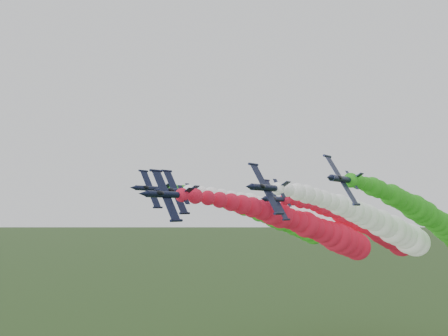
{
  "coord_description": "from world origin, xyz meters",
  "views": [
    {
      "loc": [
        51.68,
        -66.41,
        42.27
      ],
      "look_at": [
        -0.93,
        1.18,
        50.28
      ],
      "focal_mm": 35.0,
      "sensor_mm": 36.0,
      "label": 1
    }
  ],
  "objects": [
    {
      "name": "jet_trail",
      "position": [
        6.14,
        68.91,
        35.63
      ],
      "size": [
        13.13,
        81.37,
        22.25
      ],
      "rotation": [
        0.0,
        1.04,
        0.0
      ],
      "color": "black",
      "rests_on": "ground"
    },
    {
      "name": "jet_outer_left",
      "position": [
        -19.79,
        53.22,
        38.9
      ],
      "size": [
        12.23,
        80.47,
        21.34
      ],
      "rotation": [
        0.0,
        1.04,
        0.0
      ],
      "color": "black",
      "rests_on": "ground"
    },
    {
      "name": "jet_lead",
      "position": [
        1.95,
        38.57,
        36.27
      ],
      "size": [
        12.39,
        80.63,
        21.51
      ],
      "rotation": [
        0.0,
        1.04,
        0.0
      ],
      "color": "black",
      "rests_on": "ground"
    },
    {
      "name": "jet_inner_right",
      "position": [
        15.08,
        49.98,
        37.29
      ],
      "size": [
        12.54,
        80.78,
        21.65
      ],
      "rotation": [
        0.0,
        1.04,
        0.0
      ],
      "color": "black",
      "rests_on": "ground"
    },
    {
      "name": "jet_inner_left",
      "position": [
        -5.7,
        48.86,
        37.3
      ],
      "size": [
        12.44,
        80.68,
        21.56
      ],
      "rotation": [
        0.0,
        1.04,
        0.0
      ],
      "color": "black",
      "rests_on": "ground"
    },
    {
      "name": "jet_outer_right",
      "position": [
        25.06,
        57.99,
        38.87
      ],
      "size": [
        12.89,
        81.12,
        22.0
      ],
      "rotation": [
        0.0,
        1.04,
        0.0
      ],
      "color": "black",
      "rests_on": "ground"
    }
  ]
}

